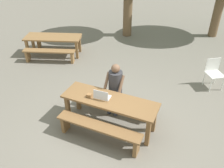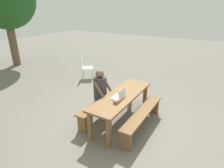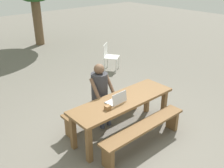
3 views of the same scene
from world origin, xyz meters
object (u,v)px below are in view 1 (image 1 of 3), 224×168
small_pouch (89,96)px  person_seated (115,85)px  picnic_table_front (110,104)px  laptop (102,96)px  plastic_chair (214,72)px  picnic_table_mid (53,39)px

small_pouch → person_seated: bearing=61.0°
picnic_table_front → laptop: size_ratio=6.12×
laptop → small_pouch: bearing=11.9°
plastic_chair → picnic_table_front: bearing=-161.8°
picnic_table_mid → small_pouch: bearing=-62.6°
small_pouch → person_seated: person_seated is taller
laptop → person_seated: (0.07, 0.57, -0.02)m
picnic_table_front → person_seated: 0.57m
laptop → person_seated: 0.57m
picnic_table_mid → plastic_chair: bearing=-19.0°
small_pouch → plastic_chair: 3.85m
picnic_table_front → person_seated: size_ratio=1.63×
plastic_chair → laptop: bearing=-163.8°
laptop → plastic_chair: size_ratio=0.42×
picnic_table_front → laptop: bearing=-171.6°
small_pouch → laptop: bearing=14.4°
person_seated → picnic_table_front: bearing=-78.9°
laptop → picnic_table_front: bearing=-174.1°
plastic_chair → picnic_table_mid: plastic_chair is taller
picnic_table_front → person_seated: person_seated is taller
laptop → plastic_chair: (2.24, 2.81, -0.35)m
picnic_table_front → person_seated: (-0.11, 0.54, 0.15)m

